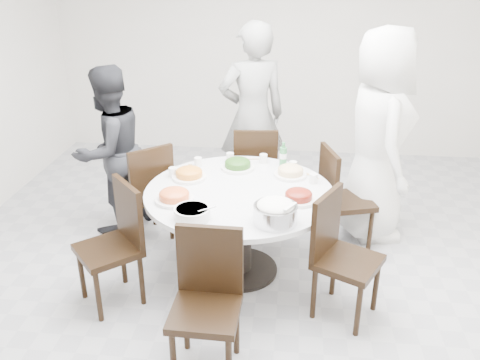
# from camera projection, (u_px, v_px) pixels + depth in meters

# --- Properties ---
(floor) EXTENTS (6.00, 6.00, 0.01)m
(floor) POSITION_uv_depth(u_px,v_px,m) (279.00, 279.00, 4.20)
(floor) COLOR #ACADB1
(floor) RESTS_ON ground
(wall_back) EXTENTS (6.00, 0.01, 2.80)m
(wall_back) POSITION_uv_depth(u_px,v_px,m) (292.00, 46.00, 6.34)
(wall_back) COLOR silver
(wall_back) RESTS_ON ground
(dining_table) EXTENTS (1.50, 1.50, 0.75)m
(dining_table) POSITION_uv_depth(u_px,v_px,m) (239.00, 232.00, 4.16)
(dining_table) COLOR silver
(dining_table) RESTS_ON floor
(chair_ne) EXTENTS (0.52, 0.52, 0.95)m
(chair_ne) POSITION_uv_depth(u_px,v_px,m) (347.00, 199.00, 4.49)
(chair_ne) COLOR black
(chair_ne) RESTS_ON floor
(chair_n) EXTENTS (0.46, 0.46, 0.95)m
(chair_n) POSITION_uv_depth(u_px,v_px,m) (255.00, 169.00, 5.10)
(chair_n) COLOR black
(chair_n) RESTS_ON floor
(chair_nw) EXTENTS (0.59, 0.59, 0.95)m
(chair_nw) POSITION_uv_depth(u_px,v_px,m) (144.00, 191.00, 4.63)
(chair_nw) COLOR black
(chair_nw) RESTS_ON floor
(chair_sw) EXTENTS (0.59, 0.59, 0.95)m
(chair_sw) POSITION_uv_depth(u_px,v_px,m) (108.00, 248.00, 3.75)
(chair_sw) COLOR black
(chair_sw) RESTS_ON floor
(chair_s) EXTENTS (0.43, 0.43, 0.95)m
(chair_s) POSITION_uv_depth(u_px,v_px,m) (205.00, 309.00, 3.10)
(chair_s) COLOR black
(chair_s) RESTS_ON floor
(chair_se) EXTENTS (0.57, 0.57, 0.95)m
(chair_se) POSITION_uv_depth(u_px,v_px,m) (348.00, 259.00, 3.61)
(chair_se) COLOR black
(chair_se) RESTS_ON floor
(diner_right) EXTENTS (0.74, 1.02, 1.93)m
(diner_right) POSITION_uv_depth(u_px,v_px,m) (378.00, 137.00, 4.52)
(diner_right) COLOR white
(diner_right) RESTS_ON floor
(diner_middle) EXTENTS (0.80, 0.66, 1.89)m
(diner_middle) POSITION_uv_depth(u_px,v_px,m) (252.00, 116.00, 5.15)
(diner_middle) COLOR black
(diner_middle) RESTS_ON floor
(diner_left) EXTENTS (0.90, 0.96, 1.58)m
(diner_left) POSITION_uv_depth(u_px,v_px,m) (110.00, 151.00, 4.69)
(diner_left) COLOR black
(diner_left) RESTS_ON floor
(dish_greens) EXTENTS (0.29, 0.29, 0.07)m
(dish_greens) POSITION_uv_depth(u_px,v_px,m) (238.00, 165.00, 4.39)
(dish_greens) COLOR white
(dish_greens) RESTS_ON dining_table
(dish_pale) EXTENTS (0.27, 0.27, 0.07)m
(dish_pale) POSITION_uv_depth(u_px,v_px,m) (290.00, 172.00, 4.25)
(dish_pale) COLOR white
(dish_pale) RESTS_ON dining_table
(dish_orange) EXTENTS (0.28, 0.28, 0.08)m
(dish_orange) POSITION_uv_depth(u_px,v_px,m) (189.00, 174.00, 4.20)
(dish_orange) COLOR white
(dish_orange) RESTS_ON dining_table
(dish_redbrown) EXTENTS (0.26, 0.26, 0.07)m
(dish_redbrown) POSITION_uv_depth(u_px,v_px,m) (299.00, 197.00, 3.82)
(dish_redbrown) COLOR white
(dish_redbrown) RESTS_ON dining_table
(dish_tofu) EXTENTS (0.29, 0.29, 0.08)m
(dish_tofu) POSITION_uv_depth(u_px,v_px,m) (174.00, 197.00, 3.82)
(dish_tofu) COLOR white
(dish_tofu) RESTS_ON dining_table
(rice_bowl) EXTENTS (0.31, 0.31, 0.13)m
(rice_bowl) POSITION_uv_depth(u_px,v_px,m) (275.00, 214.00, 3.51)
(rice_bowl) COLOR silver
(rice_bowl) RESTS_ON dining_table
(soup_bowl) EXTENTS (0.26, 0.26, 0.08)m
(soup_bowl) POSITION_uv_depth(u_px,v_px,m) (192.00, 213.00, 3.58)
(soup_bowl) COLOR white
(soup_bowl) RESTS_ON dining_table
(beverage_bottle) EXTENTS (0.06, 0.06, 0.22)m
(beverage_bottle) POSITION_uv_depth(u_px,v_px,m) (283.00, 154.00, 4.43)
(beverage_bottle) COLOR #327D43
(beverage_bottle) RESTS_ON dining_table
(tea_cups) EXTENTS (0.07, 0.07, 0.08)m
(tea_cups) POSITION_uv_depth(u_px,v_px,m) (244.00, 157.00, 4.55)
(tea_cups) COLOR white
(tea_cups) RESTS_ON dining_table
(chopsticks) EXTENTS (0.24, 0.04, 0.01)m
(chopsticks) POSITION_uv_depth(u_px,v_px,m) (247.00, 158.00, 4.62)
(chopsticks) COLOR tan
(chopsticks) RESTS_ON dining_table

